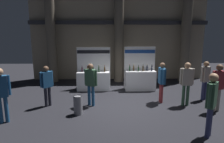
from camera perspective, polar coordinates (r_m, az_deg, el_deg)
ground_plane at (r=7.77m, az=3.87°, el=-10.47°), size 24.00×24.00×0.00m
hall_colonnade at (r=12.05m, az=1.98°, el=12.66°), size 11.09×1.13×6.61m
exhibitor_booth_0 at (r=9.90m, az=-5.69°, el=-2.31°), size 1.77×0.73×2.23m
exhibitor_booth_1 at (r=9.95m, az=8.58°, el=-2.17°), size 1.65×0.66×2.26m
trash_bin at (r=6.97m, az=-10.38°, el=-10.09°), size 0.32×0.32×0.71m
visitor_0 at (r=5.83m, az=28.16°, el=-7.58°), size 0.42×0.46×1.84m
visitor_1 at (r=7.95m, az=29.72°, el=-3.31°), size 0.53×0.25×1.81m
visitor_2 at (r=8.15m, az=15.00°, el=-2.11°), size 0.25×0.62×1.73m
visitor_3 at (r=7.53m, az=-6.51°, el=-2.89°), size 0.53×0.36×1.75m
visitor_4 at (r=7.89m, az=-19.35°, el=-3.24°), size 0.43×0.43×1.66m
visitor_5 at (r=9.15m, az=26.64°, el=-1.62°), size 0.46×0.35×1.74m
visitor_6 at (r=8.07m, az=21.89°, el=-2.39°), size 0.57×0.26×1.79m
visitor_7 at (r=6.96m, az=-30.83°, el=-5.06°), size 0.50×0.37×1.83m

